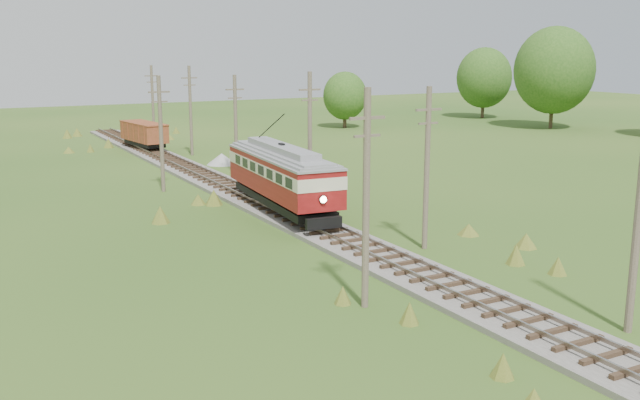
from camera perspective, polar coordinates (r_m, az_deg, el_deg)
railbed_main at (r=50.55m, az=-5.59°, el=0.20°), size 3.60×96.00×0.57m
streetcar at (r=45.35m, az=-3.07°, el=2.19°), size 4.12×13.25×6.00m
gondola at (r=76.81m, az=-13.90°, el=5.21°), size 3.37×7.66×2.46m
gravel_pile at (r=66.52m, az=-7.74°, el=3.24°), size 2.87×3.04×1.04m
utility_pole_r_1 at (r=28.42m, az=24.11°, el=-1.35°), size 0.30×0.30×8.80m
utility_pole_r_2 at (r=37.66m, az=8.55°, el=2.64°), size 1.60×0.30×8.60m
utility_pole_r_3 at (r=48.50m, az=-0.81°, el=5.07°), size 1.60×0.30×9.00m
utility_pole_r_4 at (r=60.21m, az=-6.76°, el=6.04°), size 1.60×0.30×8.40m
utility_pole_r_5 at (r=72.50m, az=-10.32°, el=7.12°), size 1.60×0.30×8.90m
utility_pole_r_6 at (r=84.87m, az=-13.23°, el=7.60°), size 1.60×0.30×8.70m
utility_pole_l_a at (r=28.57m, az=3.72°, el=0.21°), size 1.60×0.30×9.00m
utility_pole_l_b at (r=54.03m, az=-12.61°, el=5.28°), size 1.60×0.30×8.60m
tree_right_4 at (r=101.03m, az=18.23°, el=9.83°), size 10.50×10.50×13.53m
tree_right_5 at (r=114.01m, az=12.99°, el=9.51°), size 8.40×8.40×10.82m
tree_mid_b at (r=97.21m, az=2.00°, el=8.33°), size 5.88×5.88×7.57m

